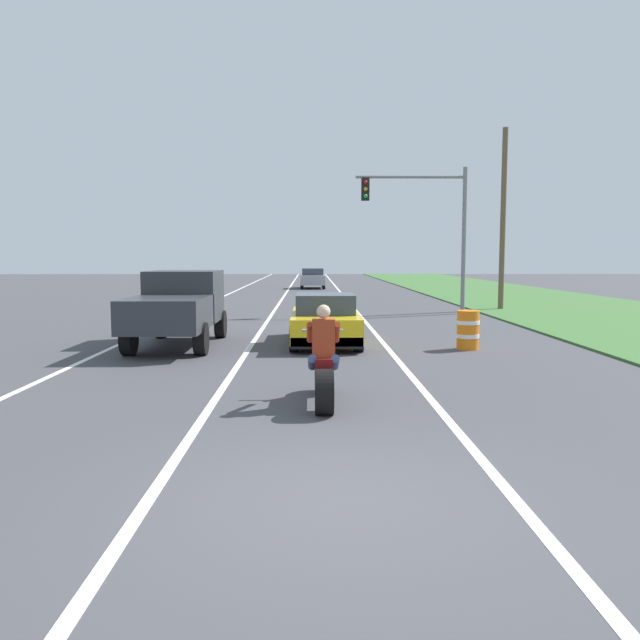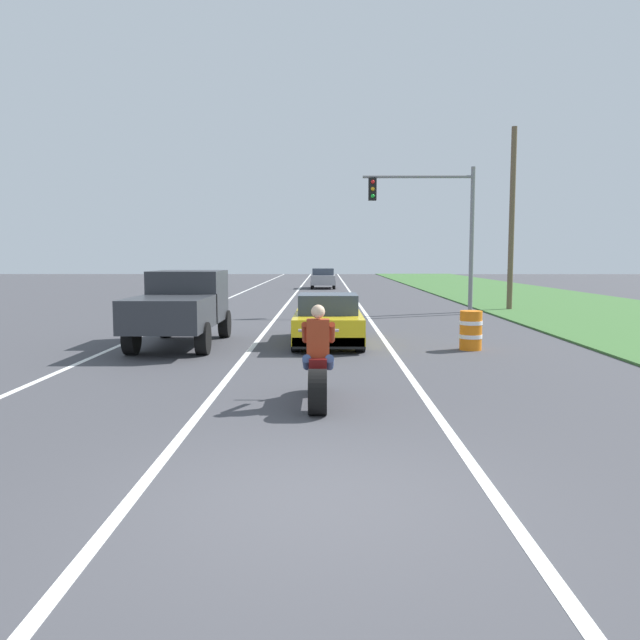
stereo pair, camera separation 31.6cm
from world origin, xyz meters
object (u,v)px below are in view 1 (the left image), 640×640
(distant_car_far_ahead, at_px, (313,278))
(pickup_truck_left_lane_dark_grey, at_px, (178,305))
(sports_car_yellow, at_px, (325,321))
(construction_barrel_nearest, at_px, (468,330))
(motorcycle_with_rider, at_px, (324,369))
(traffic_light_mast_near, at_px, (430,217))

(distant_car_far_ahead, bearing_deg, pickup_truck_left_lane_dark_grey, -96.85)
(sports_car_yellow, distance_m, construction_barrel_nearest, 3.82)
(motorcycle_with_rider, distance_m, sports_car_yellow, 7.26)
(construction_barrel_nearest, bearing_deg, traffic_light_mast_near, 84.99)
(construction_barrel_nearest, bearing_deg, pickup_truck_left_lane_dark_grey, 174.44)
(sports_car_yellow, bearing_deg, distant_car_far_ahead, 90.43)
(pickup_truck_left_lane_dark_grey, bearing_deg, distant_car_far_ahead, 83.15)
(sports_car_yellow, relative_size, construction_barrel_nearest, 4.30)
(motorcycle_with_rider, height_order, traffic_light_mast_near, traffic_light_mast_near)
(pickup_truck_left_lane_dark_grey, bearing_deg, sports_car_yellow, 5.93)
(sports_car_yellow, relative_size, distant_car_far_ahead, 1.08)
(traffic_light_mast_near, relative_size, distant_car_far_ahead, 1.50)
(sports_car_yellow, bearing_deg, construction_barrel_nearest, -17.41)
(distant_car_far_ahead, bearing_deg, sports_car_yellow, -89.57)
(motorcycle_with_rider, xyz_separation_m, traffic_light_mast_near, (4.72, 16.24, 3.40))
(motorcycle_with_rider, bearing_deg, construction_barrel_nearest, 57.95)
(traffic_light_mast_near, bearing_deg, motorcycle_with_rider, -106.20)
(motorcycle_with_rider, distance_m, construction_barrel_nearest, 7.22)
(motorcycle_with_rider, xyz_separation_m, pickup_truck_left_lane_dark_grey, (-3.72, 6.85, 0.51))
(pickup_truck_left_lane_dark_grey, distance_m, traffic_light_mast_near, 12.95)
(construction_barrel_nearest, xyz_separation_m, distant_car_far_ahead, (-3.86, 31.42, 0.27))
(traffic_light_mast_near, distance_m, construction_barrel_nearest, 10.74)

